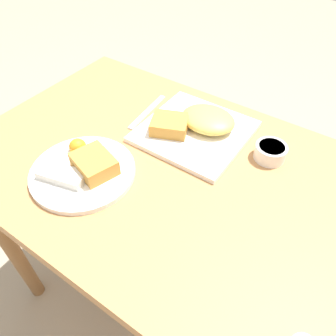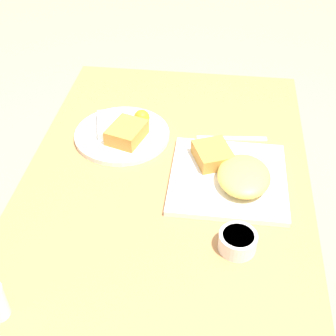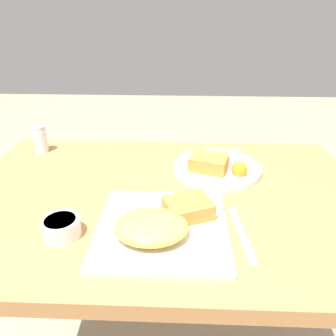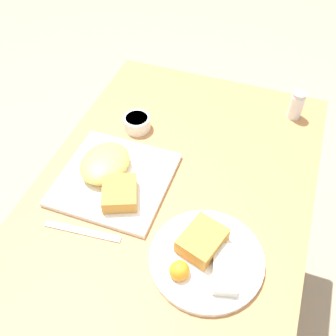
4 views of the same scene
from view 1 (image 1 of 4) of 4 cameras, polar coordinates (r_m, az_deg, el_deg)
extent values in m
plane|color=gray|center=(1.46, -0.30, -21.45)|extent=(8.00, 8.00, 0.00)
cube|color=#B27A47|center=(0.83, -0.49, -0.44)|extent=(1.04, 0.69, 0.04)
cylinder|color=olive|center=(1.24, 26.20, -13.77)|extent=(0.05, 0.05, 0.73)
cylinder|color=olive|center=(1.47, -8.75, 2.93)|extent=(0.05, 0.05, 0.73)
cylinder|color=olive|center=(1.27, -26.04, -11.73)|extent=(0.05, 0.05, 0.73)
cube|color=white|center=(0.91, 4.63, 6.38)|extent=(0.27, 0.27, 0.01)
ellipsoid|color=#E5BC51|center=(0.91, 7.00, 8.44)|extent=(0.15, 0.12, 0.04)
cube|color=#C68938|center=(0.89, 0.28, 7.55)|extent=(0.12, 0.11, 0.04)
cylinder|color=white|center=(0.81, -14.59, -0.70)|extent=(0.25, 0.25, 0.01)
cube|color=#C68938|center=(0.79, -12.72, 0.72)|extent=(0.12, 0.11, 0.04)
cube|color=silver|center=(0.80, -17.96, -1.16)|extent=(0.12, 0.08, 0.02)
sphere|color=orange|center=(0.85, -15.43, 3.56)|extent=(0.04, 0.04, 0.04)
cylinder|color=white|center=(0.86, 17.39, 2.66)|extent=(0.08, 0.08, 0.04)
cylinder|color=#D1B775|center=(0.85, 17.64, 3.54)|extent=(0.06, 0.06, 0.00)
cube|color=silver|center=(0.99, -3.60, 9.77)|extent=(0.03, 0.19, 0.00)
camera|label=2|loc=(0.79, 89.09, 18.97)|focal=50.00mm
camera|label=3|loc=(1.25, 21.21, 36.59)|focal=35.00mm
camera|label=4|loc=(0.97, -57.87, 43.66)|focal=42.00mm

